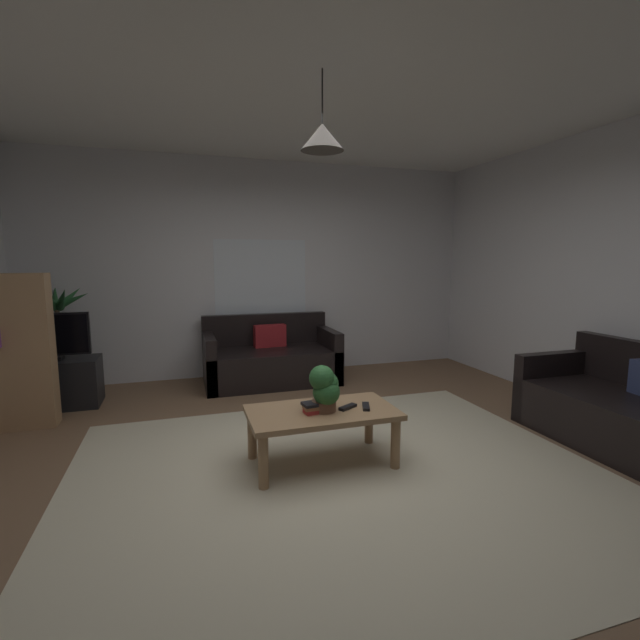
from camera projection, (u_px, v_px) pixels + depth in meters
floor at (332, 465)px, 3.32m from camera, size 5.76×5.66×0.02m
rug at (341, 476)px, 3.13m from camera, size 3.74×3.11×0.01m
wall_back at (262, 269)px, 5.83m from camera, size 5.88×0.06×2.78m
wall_right at (637, 274)px, 3.99m from camera, size 0.06×5.66×2.78m
ceiling at (334, 66)px, 2.93m from camera, size 5.76×5.66×0.02m
window_pane at (261, 277)px, 5.81m from camera, size 1.20×0.01×0.97m
couch_under_window at (271, 360)px, 5.50m from camera, size 1.60×0.85×0.82m
couch_right_side at (621, 412)px, 3.65m from camera, size 0.85×1.44×0.82m
coffee_table at (322, 418)px, 3.28m from camera, size 1.09×0.60×0.42m
book_on_table_0 at (314, 411)px, 3.20m from camera, size 0.15×0.11×0.03m
book_on_table_1 at (311, 407)px, 3.20m from camera, size 0.12×0.11×0.03m
book_on_table_2 at (313, 404)px, 3.21m from camera, size 0.16×0.13×0.02m
remote_on_table_0 at (366, 406)px, 3.31m from camera, size 0.10×0.17×0.02m
remote_on_table_1 at (348, 407)px, 3.30m from camera, size 0.16×0.12×0.02m
potted_plant_on_table at (325, 387)px, 3.21m from camera, size 0.23×0.22×0.35m
tv_stand at (52, 384)px, 4.55m from camera, size 0.90×0.44×0.50m
tv at (48, 336)px, 4.46m from camera, size 0.77×0.16×0.49m
potted_palm_corner at (58, 342)px, 4.91m from camera, size 0.83×0.72×1.32m
bookshelf_corner at (8, 352)px, 3.91m from camera, size 0.70×0.31×1.40m
pendant_lamp at (322, 137)px, 3.01m from camera, size 0.30×0.30×0.53m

